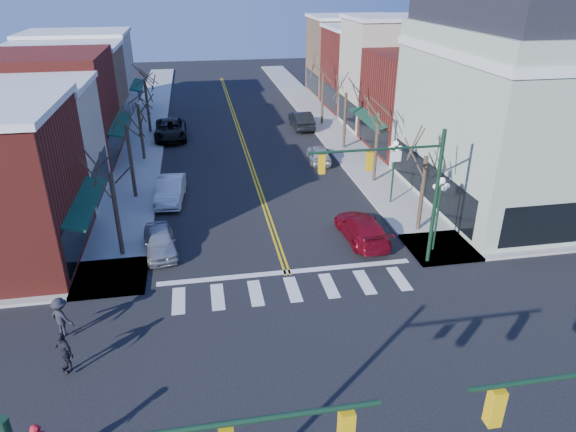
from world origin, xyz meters
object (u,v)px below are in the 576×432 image
pedestrian_dark_a (64,352)px  pedestrian_dark_b (61,317)px  lamppost_corner (439,202)px  car_right_far (301,120)px  lamppost_midblock (394,161)px  victorian_corner (529,100)px  car_left_mid (170,190)px  car_left_far (171,129)px  car_left_near (160,241)px  car_right_mid (319,154)px  car_right_near (362,228)px

pedestrian_dark_a → pedestrian_dark_b: bearing=147.7°
lamppost_corner → car_right_far: bearing=94.7°
lamppost_midblock → pedestrian_dark_b: bearing=-149.7°
victorian_corner → lamppost_midblock: size_ratio=3.29×
car_left_mid → pedestrian_dark_b: (-3.97, -13.76, 0.25)m
car_left_mid → car_right_far: car_right_far is taller
car_left_far → pedestrian_dark_a: pedestrian_dark_a is taller
victorian_corner → car_left_near: (-22.90, -3.48, -5.97)m
victorian_corner → car_right_mid: (-11.01, 9.55, -5.96)m
car_right_mid → car_right_near: bearing=92.4°
car_left_mid → car_right_far: (12.14, 15.98, 0.05)m
lamppost_midblock → car_right_far: 19.32m
car_right_near → car_right_mid: bearing=-96.1°
pedestrian_dark_b → car_right_far: bearing=-83.3°
car_right_mid → car_right_far: car_right_far is taller
lamppost_corner → victorian_corner: bearing=35.9°
pedestrian_dark_a → pedestrian_dark_b: pedestrian_dark_b is taller
car_right_far → lamppost_midblock: bearing=96.2°
lamppost_midblock → car_left_mid: bearing=167.7°
victorian_corner → car_left_near: size_ratio=3.55×
car_right_far → pedestrian_dark_a: (-15.56, -32.00, 0.18)m
car_left_near → car_left_far: size_ratio=0.66×
pedestrian_dark_a → car_right_mid: bearing=99.6°
car_left_mid → car_right_near: 13.20m
car_right_near → car_right_mid: car_right_near is taller
car_left_mid → car_right_mid: 12.96m
pedestrian_dark_b → car_left_far: bearing=-62.0°
lamppost_corner → lamppost_midblock: bearing=90.0°
car_right_mid → pedestrian_dark_a: pedestrian_dark_a is taller
car_right_far → pedestrian_dark_b: 33.82m
victorian_corner → car_left_far: size_ratio=2.35×
pedestrian_dark_b → lamppost_corner: bearing=-132.0°
lamppost_corner → car_right_mid: bearing=99.9°
car_left_near → pedestrian_dark_a: pedestrian_dark_a is taller
lamppost_midblock → car_right_far: lamppost_midblock is taller
victorian_corner → pedestrian_dark_b: (-26.50, -10.15, -5.63)m
lamppost_midblock → car_right_mid: size_ratio=1.06×
car_left_far → pedestrian_dark_b: size_ratio=3.46×
car_left_near → car_right_far: bearing=53.8°
lamppost_corner → lamppost_midblock: size_ratio=1.00×
lamppost_midblock → car_left_far: lamppost_midblock is taller
pedestrian_dark_b → pedestrian_dark_a: bearing=139.0°
lamppost_midblock → pedestrian_dark_a: bearing=-143.8°
lamppost_corner → pedestrian_dark_b: lamppost_corner is taller
car_left_far → lamppost_corner: bearing=-59.8°
lamppost_midblock → car_right_near: bearing=-127.4°
car_left_far → pedestrian_dark_a: bearing=-96.4°
car_right_near → pedestrian_dark_a: bearing=27.6°
lamppost_corner → pedestrian_dark_b: (-18.20, -4.15, -1.94)m
victorian_corner → pedestrian_dark_a: 29.31m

